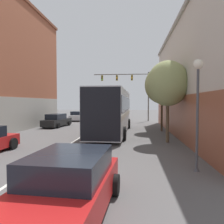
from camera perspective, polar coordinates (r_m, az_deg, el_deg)
name	(u,v)px	position (r m, az deg, el deg)	size (l,w,h in m)	color
lane_center_line	(87,133)	(19.60, -6.54, -5.48)	(0.14, 47.20, 0.01)	silver
bus	(112,109)	(19.38, -0.02, 0.67)	(3.16, 11.99, 3.75)	#B7B7BC
hatchback_foreground	(67,187)	(5.56, -11.76, -18.69)	(2.35, 4.67, 1.48)	red
parked_car_left_mid	(78,116)	(33.27, -8.94, -1.06)	(2.47, 4.57, 1.41)	silver
parked_car_left_far	(57,121)	(25.29, -14.24, -2.21)	(2.27, 4.70, 1.46)	black
traffic_signal_gantry	(131,85)	(32.67, 4.92, 7.08)	(8.20, 0.36, 7.21)	#514C47
street_lamp	(198,97)	(9.12, 21.48, 3.67)	(0.39, 0.39, 4.38)	#47474C
street_tree_near	(168,84)	(15.30, 14.38, 7.21)	(2.79, 2.51, 5.54)	brown
street_tree_far	(162,85)	(21.17, 12.93, 6.90)	(3.22, 2.90, 6.15)	#4C3823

